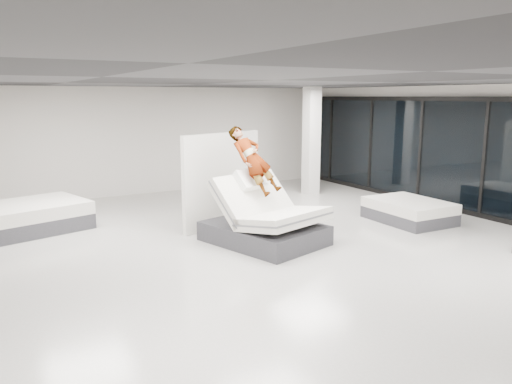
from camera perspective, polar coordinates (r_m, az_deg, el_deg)
room at (r=9.15m, az=2.09°, el=2.59°), size 14.00×14.04×3.20m
hero_bed at (r=10.03m, az=1.09°, el=-3.46°), size 2.24×2.62×1.47m
person at (r=10.07m, az=-0.30°, el=1.98°), size 0.99×1.63×1.21m
remote at (r=10.02m, az=2.01°, el=0.90°), size 0.09×0.15×0.08m
divider_panel at (r=11.31m, az=-3.86°, el=1.40°), size 2.23×0.91×2.12m
flat_bed_right_far at (r=12.34m, az=17.08°, el=-2.08°), size 1.42×1.88×0.51m
flat_bed_left_far at (r=12.07m, az=-24.44°, el=-2.60°), size 2.63×2.24×0.62m
column at (r=15.07m, az=6.34°, el=5.78°), size 0.40×0.40×3.20m
storefront_glazing at (r=13.19m, az=24.67°, el=3.50°), size 0.12×13.40×2.92m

